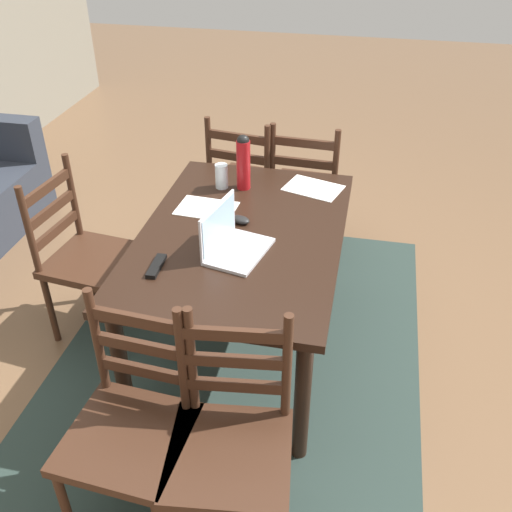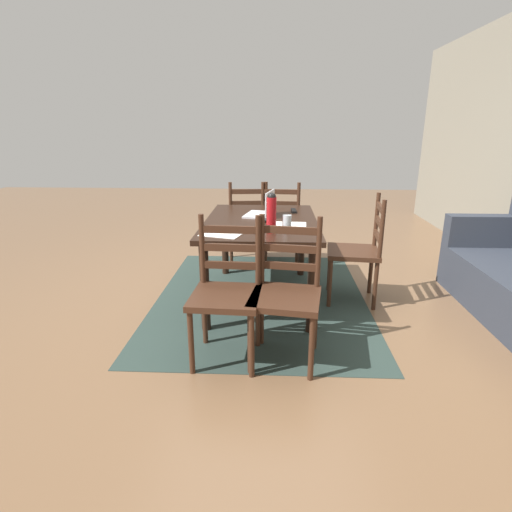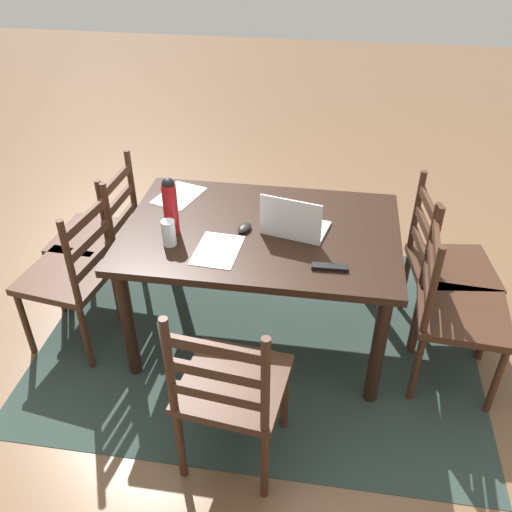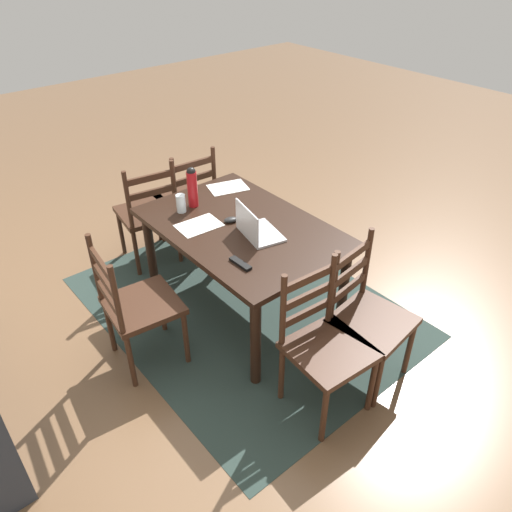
{
  "view_description": "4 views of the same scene",
  "coord_description": "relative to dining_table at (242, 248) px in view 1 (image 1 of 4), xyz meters",
  "views": [
    {
      "loc": [
        -2.31,
        -0.55,
        2.2
      ],
      "look_at": [
        -0.04,
        -0.08,
        0.63
      ],
      "focal_mm": 40.84,
      "sensor_mm": 36.0,
      "label": 1
    },
    {
      "loc": [
        3.45,
        0.12,
        1.49
      ],
      "look_at": [
        0.11,
        -0.04,
        0.44
      ],
      "focal_mm": 28.43,
      "sensor_mm": 36.0,
      "label": 2
    },
    {
      "loc": [
        -0.34,
        2.39,
        2.26
      ],
      "look_at": [
        0.05,
        -0.13,
        0.47
      ],
      "focal_mm": 38.46,
      "sensor_mm": 36.0,
      "label": 3
    },
    {
      "loc": [
        -2.32,
        1.81,
        2.5
      ],
      "look_at": [
        -0.04,
        -0.1,
        0.45
      ],
      "focal_mm": 34.7,
      "sensor_mm": 36.0,
      "label": 4
    }
  ],
  "objects": [
    {
      "name": "tv_remote",
      "position": [
        -0.37,
        0.3,
        0.1
      ],
      "size": [
        0.17,
        0.05,
        0.02
      ],
      "primitive_type": "cube",
      "rotation": [
        0.0,
        0.0,
        1.6
      ],
      "color": "black",
      "rests_on": "dining_table"
    },
    {
      "name": "water_bottle",
      "position": [
        0.45,
        0.09,
        0.25
      ],
      "size": [
        0.07,
        0.07,
        0.3
      ],
      "color": "#A81419",
      "rests_on": "dining_table"
    },
    {
      "name": "chair_right_near",
      "position": [
        1.0,
        -0.19,
        -0.18
      ],
      "size": [
        0.46,
        0.46,
        0.95
      ],
      "color": "#3D2316",
      "rests_on": "ground"
    },
    {
      "name": "paper_stack_left",
      "position": [
        0.18,
        0.23,
        0.09
      ],
      "size": [
        0.23,
        0.31,
        0.0
      ],
      "primitive_type": "cube",
      "rotation": [
        0.0,
        0.0,
        -0.07
      ],
      "color": "white",
      "rests_on": "dining_table"
    },
    {
      "name": "laptop",
      "position": [
        -0.17,
        0.01,
        0.15
      ],
      "size": [
        0.36,
        0.29,
        0.23
      ],
      "color": "silver",
      "rests_on": "dining_table"
    },
    {
      "name": "area_rug",
      "position": [
        0.0,
        0.0,
        -0.64
      ],
      "size": [
        2.47,
        1.88,
        0.01
      ],
      "primitive_type": "cube",
      "color": "#283833",
      "rests_on": "ground"
    },
    {
      "name": "drinking_glass",
      "position": [
        0.43,
        0.21,
        0.16
      ],
      "size": [
        0.07,
        0.07,
        0.13
      ],
      "primitive_type": "cylinder",
      "color": "silver",
      "rests_on": "dining_table"
    },
    {
      "name": "chair_right_far",
      "position": [
        1.0,
        0.2,
        -0.18
      ],
      "size": [
        0.5,
        0.5,
        0.95
      ],
      "color": "#3D2316",
      "rests_on": "ground"
    },
    {
      "name": "paper_stack_right",
      "position": [
        0.52,
        -0.28,
        0.09
      ],
      "size": [
        0.29,
        0.34,
        0.0
      ],
      "primitive_type": "cube",
      "rotation": [
        0.0,
        0.0,
        -0.3
      ],
      "color": "white",
      "rests_on": "dining_table"
    },
    {
      "name": "chair_far_head",
      "position": [
        0.0,
        0.85,
        -0.18
      ],
      "size": [
        0.49,
        0.49,
        0.95
      ],
      "color": "#3D2316",
      "rests_on": "ground"
    },
    {
      "name": "dining_table",
      "position": [
        0.0,
        0.0,
        0.0
      ],
      "size": [
        1.43,
        0.96,
        0.73
      ],
      "color": "black",
      "rests_on": "ground"
    },
    {
      "name": "chair_left_far",
      "position": [
        -1.0,
        0.19,
        -0.18
      ],
      "size": [
        0.47,
        0.47,
        0.95
      ],
      "color": "#3D2316",
      "rests_on": "ground"
    },
    {
      "name": "computer_mouse",
      "position": [
        0.08,
        0.03,
        0.11
      ],
      "size": [
        0.09,
        0.11,
        0.03
      ],
      "primitive_type": "ellipsoid",
      "rotation": [
        0.0,
        0.0,
        -0.34
      ],
      "color": "black",
      "rests_on": "dining_table"
    },
    {
      "name": "chair_left_near",
      "position": [
        -1.0,
        -0.19,
        -0.18
      ],
      "size": [
        0.49,
        0.49,
        0.95
      ],
      "color": "#3D2316",
      "rests_on": "ground"
    },
    {
      "name": "ground_plane",
      "position": [
        0.0,
        0.0,
        -0.64
      ],
      "size": [
        14.0,
        14.0,
        0.0
      ],
      "primitive_type": "plane",
      "color": "brown"
    }
  ]
}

